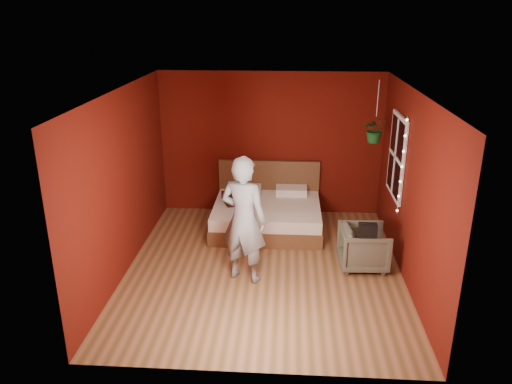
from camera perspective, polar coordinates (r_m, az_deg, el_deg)
name	(u,v)px	position (r m, az deg, el deg)	size (l,w,h in m)	color
floor	(264,268)	(7.46, 0.90, -8.72)	(4.50, 4.50, 0.00)	#965C3C
room_walls	(265,160)	(6.81, 0.98, 3.73)	(4.04, 4.54, 2.62)	#550F08
window	(396,156)	(7.89, 15.75, 3.94)	(0.05, 0.97, 1.27)	white
fairy_lights	(402,167)	(7.39, 16.34, 2.79)	(0.04, 0.04, 1.45)	silver
bed	(267,213)	(8.70, 1.29, -2.39)	(1.84, 1.56, 1.01)	brown
person	(244,220)	(6.81, -1.42, -3.20)	(0.66, 0.43, 1.81)	gray
armchair	(364,247)	(7.54, 12.22, -6.21)	(0.68, 0.69, 0.63)	#5B5B48
handbag	(368,230)	(7.12, 12.64, -4.23)	(0.25, 0.13, 0.18)	black
throw_pillow	(237,198)	(8.62, -2.23, -0.66)	(0.43, 0.43, 0.15)	black
hanging_plant	(375,130)	(8.07, 13.47, 6.96)	(0.39, 0.34, 0.98)	silver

